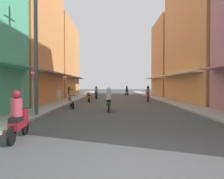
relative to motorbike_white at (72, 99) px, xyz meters
The scene contains 20 objects.
ground_plane 10.00m from the motorbike_white, 69.01° to the left, with size 107.07×107.07×0.00m, color #424244.
sidewalk_left 9.52m from the motorbike_white, 101.25° to the left, with size 1.99×56.67×0.12m, color #ADA89E.
sidewalk_right 12.97m from the motorbike_white, 45.98° to the left, with size 1.99×56.67×0.12m, color #9E9991.
building_left_mid 10.57m from the motorbike_white, 141.24° to the left, with size 7.05×10.12×16.33m.
building_left_far 17.47m from the motorbike_white, 110.35° to the left, with size 7.05×10.88×11.03m.
building_right_mid 15.54m from the motorbike_white, 24.61° to the left, with size 7.05×11.96×13.65m.
building_right_far 22.01m from the motorbike_white, 52.62° to the left, with size 7.05×8.20×11.76m.
motorbike_white is the anchor object (origin of this frame).
motorbike_green 3.28m from the motorbike_white, 31.77° to the right, with size 0.55×1.81×1.58m.
motorbike_silver 17.73m from the motorbike_white, 72.62° to the left, with size 0.63×1.79×1.58m.
motorbike_orange 5.75m from the motorbike_white, 83.93° to the left, with size 0.61×1.79×0.96m.
motorbike_blue 10.07m from the motorbike_white, 84.08° to the left, with size 0.59×1.80×1.58m.
motorbike_maroon 8.78m from the motorbike_white, 89.73° to the right, with size 0.55×1.81×1.58m.
motorbike_red 9.11m from the motorbike_white, 42.05° to the left, with size 0.56×1.80×1.58m.
pedestrian_foreground 6.80m from the motorbike_white, 103.08° to the left, with size 0.44×0.44×1.76m.
pedestrian_midway 10.87m from the motorbike_white, 102.68° to the left, with size 0.34×0.34×1.65m.
pedestrian_far 2.08m from the motorbike_white, 131.41° to the left, with size 0.34×0.34×1.55m.
pedestrian_crossing 18.25m from the motorbike_white, 62.02° to the left, with size 0.34×0.34×1.69m.
utility_pole 5.36m from the motorbike_white, 104.93° to the right, with size 0.20×1.20×7.62m.
street_sign_no_entry 5.12m from the motorbike_white, 101.60° to the right, with size 0.07×0.60×2.65m.
Camera 1 is at (-0.57, -4.19, 1.75)m, focal length 32.73 mm.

